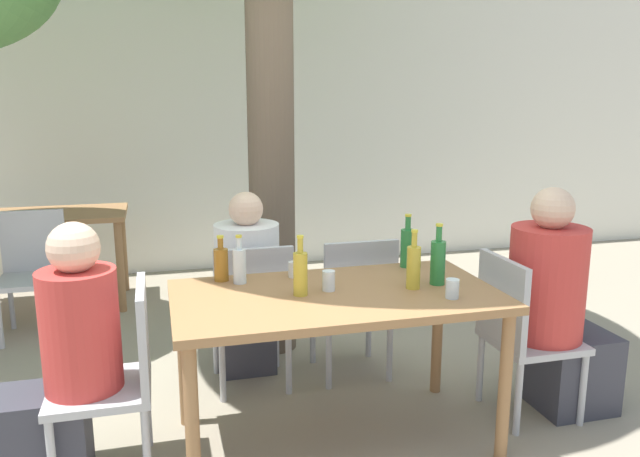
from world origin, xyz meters
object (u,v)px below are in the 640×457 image
(drinking_glass_1, at_px, (329,281))
(patio_chair_2, at_px, (252,310))
(dining_table_front, at_px, (336,309))
(person_seated_1, at_px, (557,312))
(patio_chair_4, at_px, (33,266))
(person_seated_0, at_px, (63,370))
(person_seated_2, at_px, (246,293))
(oil_cruet_5, at_px, (300,272))
(water_bottle_4, at_px, (240,265))
(drinking_glass_0, at_px, (295,269))
(patio_chair_3, at_px, (355,301))
(patio_chair_0, at_px, (120,371))
(drinking_glass_2, at_px, (452,289))
(green_bottle_3, at_px, (438,261))
(oil_cruet_0, at_px, (414,266))
(patio_chair_1, at_px, (519,328))
(dining_table_back, at_px, (44,226))
(green_bottle_1, at_px, (407,247))

(drinking_glass_1, bearing_deg, patio_chair_2, 114.80)
(dining_table_front, relative_size, person_seated_1, 1.25)
(patio_chair_4, bearing_deg, person_seated_0, -77.14)
(patio_chair_2, bearing_deg, dining_table_front, 115.41)
(person_seated_2, xyz_separation_m, oil_cruet_5, (0.14, -0.88, 0.37))
(person_seated_0, xyz_separation_m, water_bottle_4, (0.82, 0.27, 0.34))
(drinking_glass_0, bearing_deg, water_bottle_4, -173.37)
(patio_chair_3, xyz_separation_m, water_bottle_4, (-0.73, -0.38, 0.38))
(patio_chair_0, xyz_separation_m, drinking_glass_2, (1.50, -0.22, 0.33))
(green_bottle_3, bearing_deg, water_bottle_4, 164.13)
(oil_cruet_0, bearing_deg, patio_chair_3, 95.85)
(patio_chair_0, relative_size, oil_cruet_0, 3.02)
(drinking_glass_0, xyz_separation_m, drinking_glass_1, (0.11, -0.27, 0.01))
(person_seated_2, bearing_deg, person_seated_1, 150.15)
(patio_chair_1, xyz_separation_m, patio_chair_4, (-2.70, 1.98, 0.00))
(person_seated_2, bearing_deg, patio_chair_2, 90.00)
(person_seated_0, bearing_deg, dining_table_front, 90.00)
(patio_chair_0, distance_m, drinking_glass_2, 1.55)
(patio_chair_1, xyz_separation_m, oil_cruet_5, (-1.18, 0.01, 0.39))
(dining_table_front, bearing_deg, person_seated_2, 109.34)
(dining_table_back, height_order, green_bottle_1, green_bottle_1)
(patio_chair_3, height_order, oil_cruet_5, oil_cruet_5)
(patio_chair_3, distance_m, person_seated_2, 0.66)
(oil_cruet_0, bearing_deg, patio_chair_4, 135.86)
(patio_chair_2, xyz_separation_m, green_bottle_3, (0.83, -0.65, 0.40))
(green_bottle_1, relative_size, water_bottle_4, 1.19)
(patio_chair_0, relative_size, drinking_glass_1, 8.98)
(person_seated_2, height_order, oil_cruet_5, person_seated_2)
(person_seated_1, bearing_deg, patio_chair_1, 90.00)
(green_bottle_3, relative_size, water_bottle_4, 1.25)
(dining_table_back, bearing_deg, drinking_glass_2, -51.75)
(patio_chair_1, height_order, person_seated_1, person_seated_1)
(dining_table_back, relative_size, water_bottle_4, 5.19)
(green_bottle_1, bearing_deg, dining_table_front, -146.19)
(patio_chair_4, bearing_deg, person_seated_2, -38.37)
(patio_chair_4, relative_size, person_seated_0, 0.75)
(patio_chair_2, bearing_deg, dining_table_back, -54.04)
(oil_cruet_0, bearing_deg, person_seated_0, 178.82)
(drinking_glass_0, bearing_deg, person_seated_0, -164.61)
(dining_table_back, bearing_deg, person_seated_1, -41.20)
(person_seated_1, distance_m, green_bottle_3, 0.78)
(person_seated_1, distance_m, drinking_glass_0, 1.42)
(dining_table_back, distance_m, drinking_glass_1, 3.02)
(patio_chair_4, height_order, drinking_glass_0, patio_chair_4)
(dining_table_front, height_order, person_seated_0, person_seated_0)
(green_bottle_1, bearing_deg, patio_chair_2, 158.78)
(oil_cruet_0, bearing_deg, green_bottle_3, 13.46)
(oil_cruet_5, bearing_deg, green_bottle_1, 26.12)
(person_seated_1, distance_m, drinking_glass_2, 0.81)
(patio_chair_2, height_order, patio_chair_4, same)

